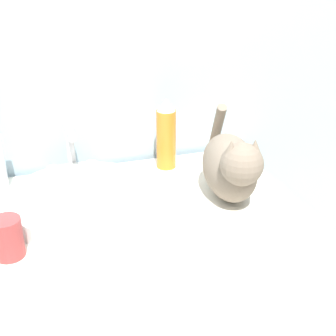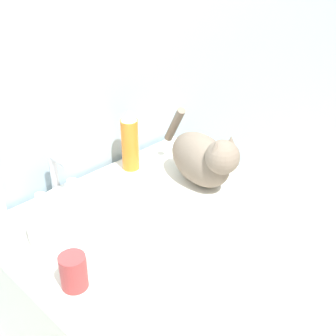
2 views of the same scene
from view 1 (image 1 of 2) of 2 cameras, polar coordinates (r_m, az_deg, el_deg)
The scene contains 7 objects.
wall_back at distance 1.39m, azimuth -7.60°, elevation 15.93°, with size 6.00×0.05×2.50m.
vanity_cabinet at distance 1.47m, azimuth -3.04°, elevation -19.70°, with size 0.83×0.60×0.86m.
sink_basin at distance 1.21m, azimuth -10.32°, elevation -3.93°, with size 0.38×0.38×0.05m.
faucet at distance 1.37m, azimuth -11.67°, elevation 1.56°, with size 0.15×0.10×0.16m.
cat at distance 1.22m, azimuth 7.72°, elevation 0.29°, with size 0.18×0.36×0.22m.
spray_bottle at distance 1.39m, azimuth -0.23°, elevation 4.10°, with size 0.06×0.06×0.21m.
cup at distance 1.06m, azimuth -18.96°, elevation -8.06°, with size 0.07×0.07×0.09m.
Camera 1 is at (-0.25, -0.72, 1.47)m, focal length 50.00 mm.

